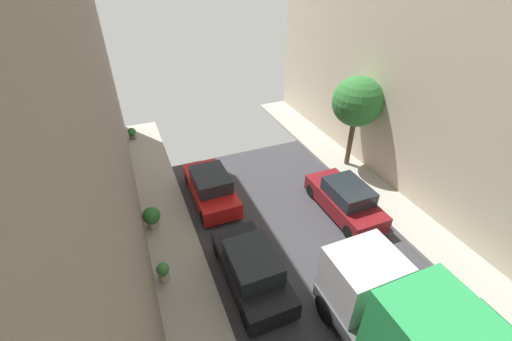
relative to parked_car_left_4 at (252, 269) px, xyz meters
name	(u,v)px	position (x,y,z in m)	size (l,w,h in m)	color
parked_car_left_4	(252,269)	(0.00, 0.00, 0.00)	(1.78, 4.20, 1.57)	black
parked_car_left_5	(211,187)	(0.00, 5.26, 0.00)	(1.78, 4.20, 1.57)	red
parked_car_right_3	(345,199)	(5.40, 2.04, 0.00)	(1.78, 4.20, 1.57)	maroon
street_tree_1	(357,102)	(7.86, 5.30, 3.08)	(2.53, 2.53, 4.94)	brown
potted_plant_0	(132,133)	(-2.94, 12.93, -0.18)	(0.49, 0.49, 0.74)	slate
potted_plant_1	(163,272)	(-2.93, 1.20, -0.15)	(0.46, 0.46, 0.80)	#B2A899
potted_plant_3	(152,217)	(-2.91, 4.20, -0.02)	(0.75, 0.75, 1.00)	#B2A899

